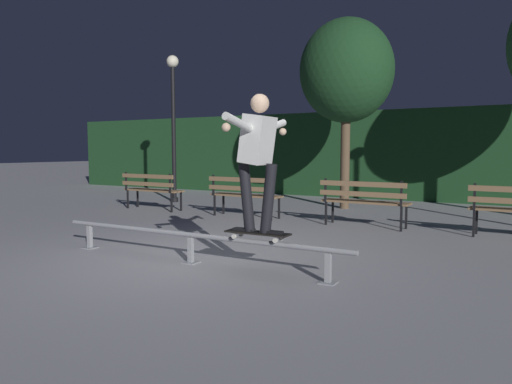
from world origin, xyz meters
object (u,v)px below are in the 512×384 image
skateboard (257,233)px  tree_behind_benches (346,72)px  park_bench_right_center (364,198)px  lamp_post_left (173,110)px  grind_rail (191,239)px  skateboarder (258,151)px  park_bench_left_center (244,192)px  park_bench_leftmost (151,187)px

skateboard → tree_behind_benches: bearing=100.7°
park_bench_right_center → lamp_post_left: size_ratio=0.41×
tree_behind_benches → grind_rail: bearing=-87.9°
skateboard → skateboarder: (0.00, 0.00, 0.94)m
skateboarder → tree_behind_benches: tree_behind_benches is taller
skateboarder → park_bench_left_center: (-2.48, 3.76, -0.86)m
grind_rail → park_bench_leftmost: (-4.06, 3.76, 0.24)m
tree_behind_benches → park_bench_right_center: bearing=-63.7°
skateboard → tree_behind_benches: 7.00m
skateboarder → lamp_post_left: size_ratio=0.40×
park_bench_leftmost → tree_behind_benches: (3.83, 2.55, 2.71)m
skateboard → tree_behind_benches: tree_behind_benches is taller
park_bench_leftmost → tree_behind_benches: bearing=33.6°
lamp_post_left → tree_behind_benches: bearing=11.7°
tree_behind_benches → lamp_post_left: size_ratio=1.15×
park_bench_leftmost → park_bench_right_center: size_ratio=1.00×
skateboard → park_bench_left_center: park_bench_left_center is taller
skateboard → tree_behind_benches: size_ratio=0.18×
grind_rail → skateboarder: skateboarder is taller
grind_rail → skateboarder: (0.96, 0.00, 1.09)m
skateboard → park_bench_right_center: park_bench_right_center is taller
grind_rail → skateboard: (0.96, -0.00, 0.16)m
grind_rail → park_bench_right_center: 3.90m
park_bench_right_center → tree_behind_benches: (-1.26, 2.55, 2.71)m
park_bench_left_center → skateboard: bearing=-56.6°
skateboard → park_bench_left_center: 4.50m
skateboard → park_bench_right_center: (0.07, 3.76, 0.08)m
park_bench_leftmost → lamp_post_left: lamp_post_left is taller
grind_rail → lamp_post_left: (-4.70, 5.38, 2.18)m
grind_rail → lamp_post_left: lamp_post_left is taller
grind_rail → skateboard: bearing=-0.0°
skateboarder → park_bench_left_center: bearing=123.4°
park_bench_left_center → lamp_post_left: lamp_post_left is taller
grind_rail → park_bench_leftmost: size_ratio=2.65×
skateboarder → park_bench_right_center: bearing=88.9°
park_bench_right_center → lamp_post_left: (-5.74, 1.62, 1.94)m
grind_rail → skateboarder: size_ratio=2.75×
lamp_post_left → park_bench_right_center: bearing=-15.8°
park_bench_leftmost → lamp_post_left: (-0.64, 1.62, 1.94)m
park_bench_leftmost → park_bench_right_center: bearing=0.0°
grind_rail → park_bench_left_center: size_ratio=2.65×
skateboard → park_bench_leftmost: size_ratio=0.49×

